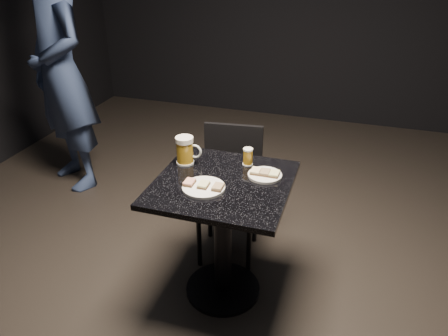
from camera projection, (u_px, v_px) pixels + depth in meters
The scene contains 10 objects.
floor at pixel (223, 290), 2.63m from camera, with size 6.00×6.00×0.00m, color black.
plate_large at pixel (204, 187), 2.21m from camera, with size 0.22×0.22×0.01m, color white.
plate_small at pixel (265, 175), 2.32m from camera, with size 0.18×0.18×0.01m, color white.
patron at pixel (60, 72), 3.37m from camera, with size 0.70×0.46×1.91m, color navy.
table at pixel (223, 220), 2.39m from camera, with size 0.70×0.70×0.75m.
beer_mug at pixel (185, 150), 2.42m from camera, with size 0.15×0.10×0.16m.
beer_tumbler at pixel (248, 157), 2.42m from camera, with size 0.06×0.06×0.10m.
chair at pixel (230, 184), 2.76m from camera, with size 0.41×0.41×0.86m.
canapes_on_plate_large at pixel (204, 185), 2.20m from camera, with size 0.20×0.07×0.02m.
canapes_on_plate_small at pixel (265, 172), 2.31m from camera, with size 0.15×0.07×0.02m.
Camera 1 is at (0.61, -1.88, 1.88)m, focal length 35.00 mm.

